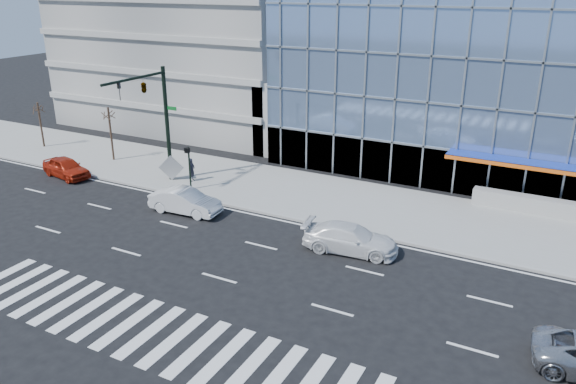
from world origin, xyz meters
name	(u,v)px	position (x,y,z in m)	size (l,w,h in m)	color
ground	(261,246)	(0.00, 0.00, 0.00)	(160.00, 160.00, 0.00)	black
sidewalk	(322,197)	(0.00, 8.00, 0.07)	(120.00, 8.00, 0.15)	gray
parking_garage	(220,16)	(-20.00, 26.00, 10.00)	(24.00, 24.00, 20.00)	gray
ramp_block	(308,114)	(-6.00, 18.00, 3.00)	(6.00, 8.00, 6.00)	gray
traffic_signal	(151,100)	(-11.00, 4.57, 6.16)	(1.14, 5.74, 8.00)	black
ped_signal_post	(189,161)	(-8.50, 4.94, 2.14)	(0.30, 0.33, 3.00)	black
street_tree_near	(109,115)	(-18.00, 7.50, 3.78)	(1.10, 1.10, 4.23)	#332319
street_tree_far	(38,108)	(-26.00, 7.50, 3.45)	(1.10, 1.10, 3.87)	#332319
white_suv	(350,239)	(4.54, 1.69, 0.74)	(2.06, 5.08, 1.47)	white
white_sedan	(185,201)	(-6.48, 1.80, 0.75)	(1.59, 4.56, 1.50)	silver
red_sedan	(66,167)	(-18.32, 3.09, 0.73)	(1.72, 4.27, 1.45)	#A21F0C
pedestrian	(192,170)	(-9.44, 6.40, 0.98)	(0.61, 0.40, 1.66)	black
tilted_panel	(171,168)	(-10.83, 5.86, 1.07)	(1.30, 0.06, 1.30)	#959595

